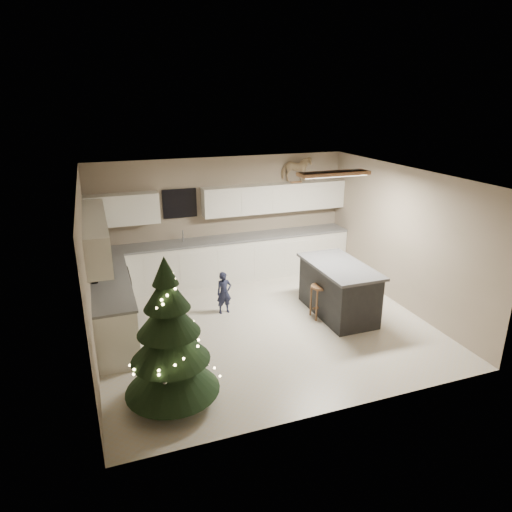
{
  "coord_description": "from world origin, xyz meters",
  "views": [
    {
      "loc": [
        -2.54,
        -6.68,
        3.78
      ],
      "look_at": [
        0.0,
        0.35,
        1.15
      ],
      "focal_mm": 32.0,
      "sensor_mm": 36.0,
      "label": 1
    }
  ],
  "objects_px": {
    "toddler": "(224,293)",
    "rocking_horse": "(296,169)",
    "island": "(338,289)",
    "bar_stool": "(320,294)",
    "christmas_tree": "(170,345)"
  },
  "relations": [
    {
      "from": "island",
      "to": "rocking_horse",
      "type": "height_order",
      "value": "rocking_horse"
    },
    {
      "from": "toddler",
      "to": "rocking_horse",
      "type": "distance_m",
      "value": 3.3
    },
    {
      "from": "island",
      "to": "toddler",
      "type": "height_order",
      "value": "island"
    },
    {
      "from": "bar_stool",
      "to": "christmas_tree",
      "type": "distance_m",
      "value": 3.29
    },
    {
      "from": "island",
      "to": "rocking_horse",
      "type": "relative_size",
      "value": 2.44
    },
    {
      "from": "bar_stool",
      "to": "toddler",
      "type": "bearing_deg",
      "value": 153.97
    },
    {
      "from": "island",
      "to": "bar_stool",
      "type": "relative_size",
      "value": 2.77
    },
    {
      "from": "island",
      "to": "rocking_horse",
      "type": "bearing_deg",
      "value": 85.13
    },
    {
      "from": "island",
      "to": "rocking_horse",
      "type": "distance_m",
      "value": 3.01
    },
    {
      "from": "toddler",
      "to": "rocking_horse",
      "type": "bearing_deg",
      "value": 32.95
    },
    {
      "from": "island",
      "to": "rocking_horse",
      "type": "xyz_separation_m",
      "value": [
        0.2,
        2.39,
        1.81
      ]
    },
    {
      "from": "toddler",
      "to": "bar_stool",
      "type": "bearing_deg",
      "value": -30.8
    },
    {
      "from": "bar_stool",
      "to": "toddler",
      "type": "xyz_separation_m",
      "value": [
        -1.55,
        0.76,
        -0.07
      ]
    },
    {
      "from": "bar_stool",
      "to": "christmas_tree",
      "type": "height_order",
      "value": "christmas_tree"
    },
    {
      "from": "bar_stool",
      "to": "rocking_horse",
      "type": "xyz_separation_m",
      "value": [
        0.59,
        2.41,
        1.83
      ]
    }
  ]
}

